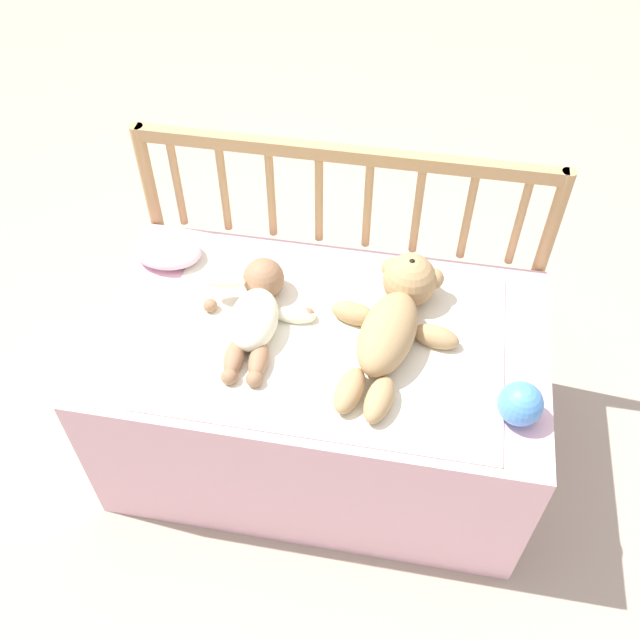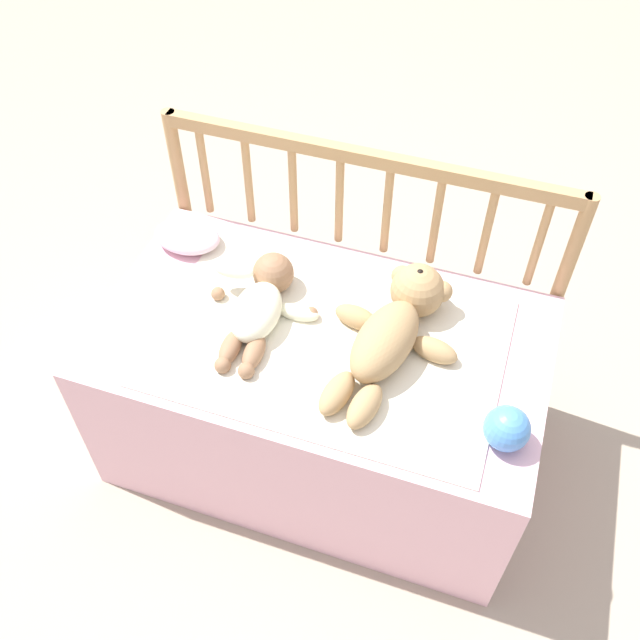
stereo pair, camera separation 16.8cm
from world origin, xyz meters
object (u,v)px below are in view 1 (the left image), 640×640
Objects in this scene: baby at (256,311)px; small_pillow at (167,251)px; toy_ball at (520,404)px; teddy_bear at (394,319)px.

baby reaches higher than small_pillow.
baby is 0.65m from toy_ball.
small_pillow is at bearing 147.92° from baby.
toy_ball is at bearing -32.44° from teddy_bear.
baby is 3.63× the size of toy_ball.
baby is at bearing -176.45° from teddy_bear.
small_pillow is at bearing 159.22° from toy_ball.
baby is at bearing -32.08° from small_pillow.
baby is at bearing 165.07° from toy_ball.
teddy_bear is at bearing 3.55° from baby.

